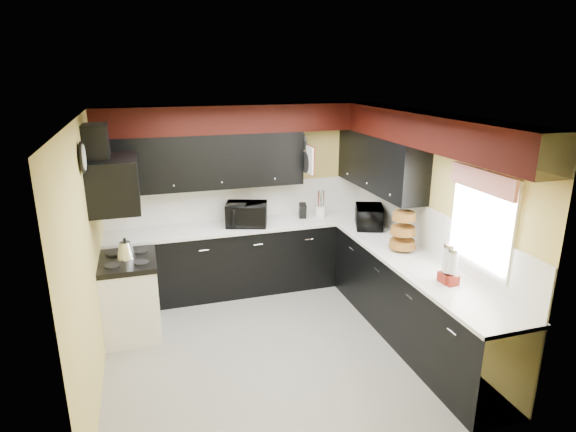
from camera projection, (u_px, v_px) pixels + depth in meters
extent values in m
plane|color=gray|center=(276.00, 345.00, 5.33)|extent=(3.60, 3.60, 0.00)
cube|color=#E0C666|center=(240.00, 197.00, 6.60)|extent=(3.60, 0.06, 2.50)
cube|color=#E0C666|center=(428.00, 223.00, 5.47)|extent=(0.06, 3.60, 2.50)
cube|color=#E0C666|center=(88.00, 258.00, 4.45)|extent=(0.06, 3.60, 2.50)
cube|color=white|center=(274.00, 116.00, 4.59)|extent=(3.60, 3.60, 0.06)
cube|color=black|center=(246.00, 259.00, 6.57)|extent=(3.60, 0.60, 0.90)
cube|color=black|center=(413.00, 302.00, 5.34)|extent=(0.60, 3.00, 0.90)
cube|color=white|center=(245.00, 226.00, 6.43)|extent=(3.62, 0.64, 0.04)
cube|color=white|center=(416.00, 263.00, 5.20)|extent=(0.64, 3.02, 0.04)
cube|color=white|center=(240.00, 201.00, 6.61)|extent=(3.60, 0.02, 0.50)
cube|color=white|center=(426.00, 228.00, 5.48)|extent=(0.02, 3.60, 0.50)
cube|color=black|center=(203.00, 161.00, 6.14)|extent=(2.60, 0.35, 0.70)
cube|color=black|center=(379.00, 162.00, 6.08)|extent=(0.35, 1.80, 0.70)
cube|color=black|center=(240.00, 118.00, 6.12)|extent=(3.60, 0.36, 0.35)
cube|color=black|center=(431.00, 131.00, 4.93)|extent=(0.36, 3.24, 0.35)
cube|color=white|center=(131.00, 299.00, 5.47)|extent=(0.60, 0.75, 0.86)
cube|color=black|center=(127.00, 261.00, 5.33)|extent=(0.62, 0.77, 0.06)
cube|color=black|center=(114.00, 183.00, 5.05)|extent=(0.50, 0.78, 0.55)
cube|color=black|center=(96.00, 144.00, 4.89)|extent=(0.24, 0.40, 0.40)
cube|color=red|center=(482.00, 181.00, 4.42)|extent=(0.04, 0.88, 0.20)
cube|color=white|center=(310.00, 160.00, 6.22)|extent=(0.03, 0.26, 0.35)
imported|color=black|center=(246.00, 214.00, 6.34)|extent=(0.64, 0.58, 0.31)
imported|color=black|center=(369.00, 217.00, 6.28)|extent=(0.50, 0.59, 0.28)
cylinder|color=white|center=(321.00, 211.00, 6.73)|extent=(0.16, 0.16, 0.16)
cube|color=black|center=(303.00, 211.00, 6.67)|extent=(0.12, 0.15, 0.21)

